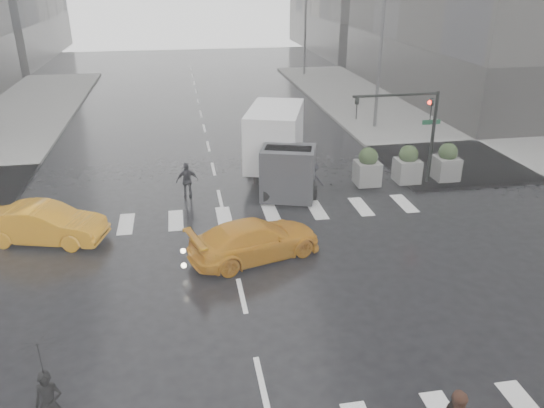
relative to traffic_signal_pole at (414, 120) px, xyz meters
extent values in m
plane|color=black|center=(-9.01, -8.01, -3.22)|extent=(120.00, 120.00, 0.00)
cube|color=slate|center=(10.49, 9.49, -3.14)|extent=(35.00, 35.00, 0.15)
cube|color=#292724|center=(19.99, 18.99, -1.02)|extent=(26.05, 26.05, 4.40)
cube|color=#292724|center=(19.99, 47.99, -1.02)|extent=(26.05, 26.05, 4.40)
cylinder|color=black|center=(0.99, -0.01, -0.97)|extent=(0.16, 0.16, 4.50)
cylinder|color=black|center=(-1.01, -0.01, 1.18)|extent=(4.00, 0.12, 0.12)
imported|color=black|center=(0.74, -0.01, 0.48)|extent=(0.16, 0.20, 1.00)
imported|color=black|center=(-2.81, -0.01, 0.68)|extent=(0.16, 0.20, 1.00)
sphere|color=#FF190C|center=(0.64, -0.01, 0.78)|extent=(0.20, 0.20, 0.20)
cube|color=#0B512A|center=(0.99, 0.29, -0.22)|extent=(0.90, 0.03, 0.22)
cylinder|color=#59595B|center=(1.99, 9.99, 1.28)|extent=(0.20, 0.20, 9.00)
cylinder|color=#59595B|center=(1.99, 29.99, 1.28)|extent=(0.20, 0.20, 9.00)
cube|color=slate|center=(-2.01, 0.19, -2.52)|extent=(1.10, 1.10, 1.10)
sphere|color=#213316|center=(-2.01, 0.19, -1.72)|extent=(0.90, 0.90, 0.90)
cube|color=slate|center=(-0.01, 0.19, -2.52)|extent=(1.10, 1.10, 1.10)
sphere|color=#213316|center=(-0.01, 0.19, -1.72)|extent=(0.90, 0.90, 0.90)
cube|color=slate|center=(1.99, 0.19, -2.52)|extent=(1.10, 1.10, 1.10)
sphere|color=#213316|center=(1.99, 0.19, -1.72)|extent=(0.90, 0.90, 0.90)
imported|color=black|center=(-13.77, -12.67, -2.40)|extent=(0.62, 0.42, 1.63)
imported|color=black|center=(-13.77, -12.67, -1.23)|extent=(1.02, 1.03, 0.88)
imported|color=black|center=(-10.41, 0.30, -2.37)|extent=(1.04, 0.69, 1.68)
imported|color=black|center=(-4.79, -0.35, -2.45)|extent=(1.14, 0.96, 1.54)
imported|color=orange|center=(-15.82, -3.05, -2.48)|extent=(4.72, 2.70, 1.47)
imported|color=orange|center=(-8.22, -5.61, -2.52)|extent=(4.63, 3.14, 1.39)
cube|color=white|center=(-6.01, 2.58, -1.15)|extent=(2.42, 4.63, 2.72)
cube|color=#303136|center=(-6.01, -0.64, -1.96)|extent=(2.31, 1.81, 2.31)
cube|color=black|center=(-6.01, -0.64, -1.25)|extent=(2.01, 0.91, 0.91)
cylinder|color=black|center=(-7.06, -0.84, -2.76)|extent=(0.28, 0.91, 0.91)
cylinder|color=black|center=(-4.95, -0.84, -2.76)|extent=(0.28, 0.91, 0.91)
cylinder|color=black|center=(-7.06, 1.37, -2.76)|extent=(0.28, 0.91, 0.91)
cylinder|color=black|center=(-4.95, 1.37, -2.76)|extent=(0.28, 0.91, 0.91)
cylinder|color=black|center=(-7.06, 4.19, -2.76)|extent=(0.28, 0.91, 0.91)
cylinder|color=black|center=(-4.95, 4.19, -2.76)|extent=(0.28, 0.91, 0.91)
camera|label=1|loc=(-10.56, -22.17, 6.16)|focal=35.00mm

